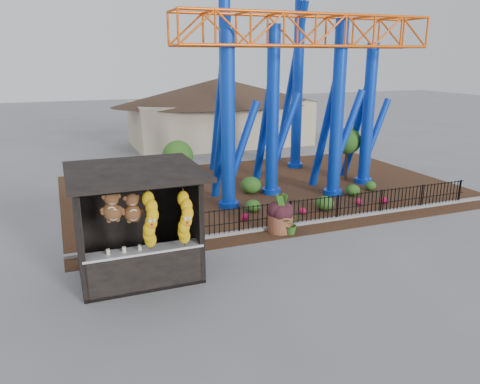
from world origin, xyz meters
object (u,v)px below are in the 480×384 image
object	(u,v)px
prize_booth	(138,226)
potted_plant	(291,224)
roller_coaster	(287,46)
terracotta_planter	(280,223)

from	to	relation	value
prize_booth	potted_plant	xyz separation A→B (m)	(5.48, 1.45, -1.15)
roller_coaster	terracotta_planter	world-z (taller)	roller_coaster
terracotta_planter	potted_plant	xyz separation A→B (m)	(0.23, -0.35, 0.06)
roller_coaster	terracotta_planter	distance (m)	8.73
terracotta_planter	prize_booth	bearing A→B (deg)	-161.05
roller_coaster	potted_plant	distance (m)	8.85
prize_booth	roller_coaster	xyz separation A→B (m)	(8.12, 7.33, 4.91)
prize_booth	roller_coaster	world-z (taller)	roller_coaster
roller_coaster	prize_booth	bearing A→B (deg)	-137.93
prize_booth	terracotta_planter	distance (m)	5.68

